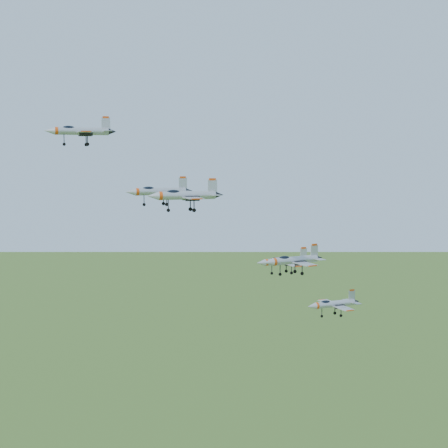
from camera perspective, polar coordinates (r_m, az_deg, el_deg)
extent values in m
cylinder|color=#A2A6AE|center=(119.89, -12.87, 8.28)|extent=(9.86, 2.65, 1.41)
cone|color=#A2A6AE|center=(119.47, -15.70, 8.22)|extent=(2.12, 1.65, 1.41)
cone|color=black|center=(120.57, -10.17, 8.32)|extent=(1.66, 1.38, 1.20)
ellipsoid|color=black|center=(119.71, -14.02, 8.51)|extent=(2.50, 1.31, 0.90)
cube|color=#A2A6AE|center=(116.88, -12.62, 8.22)|extent=(3.09, 5.05, 0.15)
cube|color=#A2A6AE|center=(122.92, -12.90, 8.08)|extent=(3.09, 5.05, 0.15)
cube|color=#A2A6AE|center=(120.48, -10.75, 9.00)|extent=(1.63, 0.34, 2.28)
cube|color=#D2440E|center=(120.55, -10.76, 9.57)|extent=(1.20, 0.30, 0.38)
cylinder|color=#A2A6AE|center=(112.62, -5.82, 2.98)|extent=(9.27, 2.87, 1.33)
cone|color=#A2A6AE|center=(111.33, -8.56, 2.92)|extent=(2.03, 1.62, 1.33)
cone|color=black|center=(114.10, -3.24, 3.04)|extent=(1.60, 1.35, 1.13)
ellipsoid|color=black|center=(112.04, -6.93, 3.21)|extent=(2.37, 1.32, 0.84)
cube|color=#A2A6AE|center=(109.93, -5.33, 2.79)|extent=(3.08, 4.82, 0.14)
cube|color=#A2A6AE|center=(115.44, -6.08, 2.92)|extent=(3.08, 4.82, 0.14)
cube|color=#A2A6AE|center=(113.71, -3.79, 3.72)|extent=(1.53, 0.38, 2.14)
cube|color=#D2440E|center=(113.67, -3.79, 4.29)|extent=(1.13, 0.33, 0.36)
cylinder|color=#A2A6AE|center=(94.07, -3.39, 2.63)|extent=(8.84, 2.33, 1.26)
cone|color=#A2A6AE|center=(92.89, -6.53, 2.56)|extent=(1.89, 1.47, 1.26)
cone|color=black|center=(95.47, -0.45, 2.69)|extent=(1.48, 1.23, 1.07)
ellipsoid|color=black|center=(93.53, -4.66, 2.90)|extent=(2.24, 1.17, 0.80)
cube|color=#A2A6AE|center=(91.51, -2.84, 2.39)|extent=(2.75, 4.52, 0.14)
cube|color=#A2A6AE|center=(96.77, -3.69, 2.57)|extent=(2.75, 4.52, 0.14)
cube|color=#A2A6AE|center=(95.09, -1.07, 3.47)|extent=(1.46, 0.30, 2.04)
cube|color=#D2440E|center=(95.06, -1.07, 4.11)|extent=(1.08, 0.27, 0.34)
cylinder|color=#A2A6AE|center=(124.29, 5.63, -3.40)|extent=(9.04, 3.03, 1.29)
cone|color=#A2A6AE|center=(121.90, 3.39, -3.56)|extent=(2.01, 1.62, 1.29)
cone|color=black|center=(126.77, 7.70, -3.24)|extent=(1.58, 1.35, 1.10)
ellipsoid|color=black|center=(123.22, 4.73, -3.24)|extent=(2.33, 1.34, 0.82)
cube|color=#A2A6AE|center=(122.01, 6.33, -3.70)|extent=(3.10, 4.75, 0.14)
cube|color=#A2A6AE|center=(126.86, 5.12, -3.32)|extent=(3.10, 4.75, 0.14)
cube|color=#A2A6AE|center=(126.03, 7.28, -2.67)|extent=(1.49, 0.41, 2.09)
cube|color=#D2440E|center=(125.87, 7.29, -2.18)|extent=(1.10, 0.35, 0.35)
cylinder|color=#A2A6AE|center=(102.18, 6.49, -3.30)|extent=(8.43, 3.55, 1.22)
cone|color=#A2A6AE|center=(99.48, 4.06, -3.52)|extent=(1.96, 1.64, 1.22)
cone|color=black|center=(104.94, 8.70, -3.09)|extent=(1.55, 1.36, 1.03)
ellipsoid|color=black|center=(100.98, 5.52, -3.13)|extent=(2.22, 1.42, 0.77)
cube|color=#A2A6AE|center=(100.18, 7.41, -3.63)|extent=(3.23, 4.56, 0.13)
cube|color=#A2A6AE|center=(104.47, 5.77, -3.22)|extent=(3.23, 4.56, 0.13)
cube|color=#A2A6AE|center=(104.15, 8.25, -2.44)|extent=(1.38, 0.51, 1.97)
cube|color=#D2440E|center=(104.01, 8.26, -1.88)|extent=(1.03, 0.42, 0.33)
cylinder|color=#A2A6AE|center=(113.24, 10.09, -7.20)|extent=(8.01, 2.84, 1.15)
cone|color=#A2A6AE|center=(110.73, 8.01, -7.46)|extent=(1.80, 1.46, 1.15)
cone|color=black|center=(115.78, 12.00, -6.95)|extent=(1.42, 1.22, 0.98)
ellipsoid|color=black|center=(112.10, 9.26, -7.09)|extent=(2.08, 1.23, 0.73)
cube|color=#A2A6AE|center=(111.39, 10.87, -7.55)|extent=(2.82, 4.23, 0.12)
cube|color=#A2A6AE|center=(115.40, 9.48, -7.05)|extent=(2.82, 4.23, 0.12)
cube|color=#A2A6AE|center=(114.98, 11.61, -6.42)|extent=(1.32, 0.39, 1.85)
cube|color=#D2440E|center=(114.78, 11.62, -5.94)|extent=(0.98, 0.33, 0.31)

